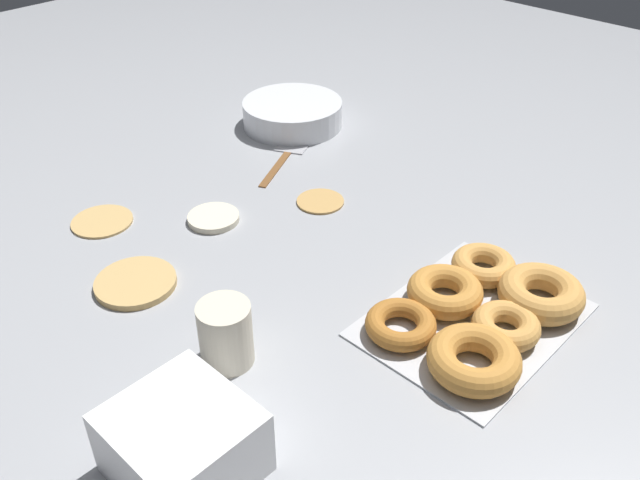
# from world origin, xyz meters

# --- Properties ---
(ground_plane) EXTENTS (3.00, 3.00, 0.00)m
(ground_plane) POSITION_xyz_m (0.00, 0.00, 0.00)
(ground_plane) COLOR #9EA0A5
(pancake_0) EXTENTS (0.12, 0.12, 0.01)m
(pancake_0) POSITION_xyz_m (-0.18, 0.03, 0.01)
(pancake_0) COLOR tan
(pancake_0) RESTS_ON ground_plane
(pancake_1) EXTENTS (0.09, 0.09, 0.01)m
(pancake_1) POSITION_xyz_m (0.01, 0.09, 0.01)
(pancake_1) COLOR beige
(pancake_1) RESTS_ON ground_plane
(pancake_2) EXTENTS (0.10, 0.10, 0.01)m
(pancake_2) POSITION_xyz_m (-0.13, 0.22, 0.00)
(pancake_2) COLOR tan
(pancake_2) RESTS_ON ground_plane
(pancake_3) EXTENTS (0.08, 0.08, 0.01)m
(pancake_3) POSITION_xyz_m (0.17, 0.00, 0.00)
(pancake_3) COLOR tan
(pancake_3) RESTS_ON ground_plane
(donut_tray) EXTENTS (0.30, 0.22, 0.04)m
(donut_tray) POSITION_xyz_m (0.09, -0.37, 0.02)
(donut_tray) COLOR silver
(donut_tray) RESTS_ON ground_plane
(batter_bowl) EXTENTS (0.21, 0.21, 0.05)m
(batter_bowl) POSITION_xyz_m (0.36, 0.26, 0.03)
(batter_bowl) COLOR white
(batter_bowl) RESTS_ON ground_plane
(container_stack) EXTENTS (0.13, 0.14, 0.08)m
(container_stack) POSITION_xyz_m (-0.32, -0.27, 0.04)
(container_stack) COLOR white
(container_stack) RESTS_ON ground_plane
(paper_cup) EXTENTS (0.07, 0.07, 0.09)m
(paper_cup) POSITION_xyz_m (-0.19, -0.18, 0.04)
(paper_cup) COLOR beige
(paper_cup) RESTS_ON ground_plane
(spatula) EXTENTS (0.24, 0.15, 0.01)m
(spatula) POSITION_xyz_m (0.29, 0.19, 0.00)
(spatula) COLOR brown
(spatula) RESTS_ON ground_plane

